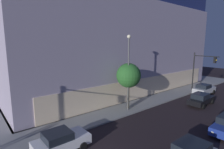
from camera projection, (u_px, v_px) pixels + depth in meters
sidewalk_corner at (4, 82)px, 38.52m from camera, size 80.00×60.00×0.15m
modern_building at (97, 41)px, 36.43m from camera, size 36.96×27.07×17.51m
traffic_light_far_corner at (201, 67)px, 28.73m from camera, size 0.52×3.95×6.54m
street_lamp_sidewalk at (129, 65)px, 21.06m from camera, size 0.44×0.44×8.98m
sidewalk_tree at (129, 76)px, 21.87m from camera, size 2.99×2.99×5.66m
car_white at (61, 141)px, 13.72m from camera, size 4.20×2.27×1.61m
car_black at (201, 99)px, 24.06m from camera, size 4.81×2.20×1.62m
car_silver at (204, 89)px, 29.21m from camera, size 4.35×2.16×1.67m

